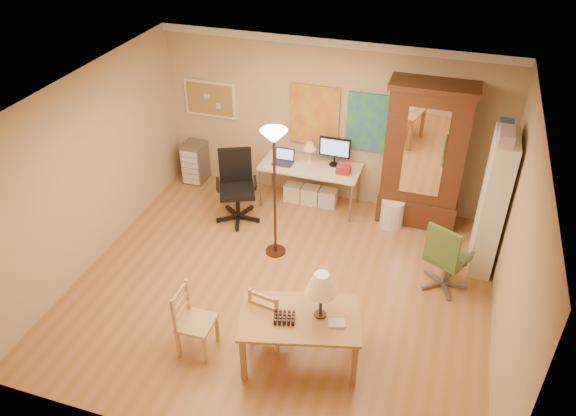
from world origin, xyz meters
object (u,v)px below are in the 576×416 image
(bookshelf, at_px, (492,204))
(office_chair_black, at_px, (238,202))
(dining_table, at_px, (308,308))
(office_chair_green, at_px, (444,271))
(armoire, at_px, (423,164))
(computer_desk, at_px, (312,181))

(bookshelf, bearing_deg, office_chair_black, -179.70)
(dining_table, relative_size, office_chair_green, 1.43)
(dining_table, height_order, office_chair_black, dining_table)
(office_chair_black, bearing_deg, bookshelf, 0.30)
(armoire, bearing_deg, dining_table, -104.59)
(office_chair_black, distance_m, office_chair_green, 3.33)
(office_chair_black, bearing_deg, armoire, 17.42)
(computer_desk, relative_size, armoire, 0.70)
(dining_table, relative_size, office_chair_black, 1.30)
(armoire, bearing_deg, computer_desk, -177.24)
(dining_table, xyz_separation_m, computer_desk, (-0.84, 3.23, -0.36))
(office_chair_green, distance_m, bookshelf, 1.11)
(dining_table, distance_m, office_chair_black, 3.12)
(computer_desk, xyz_separation_m, office_chair_green, (2.25, -1.46, -0.16))
(dining_table, bearing_deg, armoire, 75.41)
(office_chair_black, height_order, office_chair_green, office_chair_black)
(office_chair_black, relative_size, armoire, 0.51)
(computer_desk, bearing_deg, office_chair_green, -33.00)
(dining_table, height_order, computer_desk, dining_table)
(office_chair_green, xyz_separation_m, armoire, (-0.54, 1.54, 0.72))
(office_chair_black, bearing_deg, computer_desk, 37.27)
(computer_desk, height_order, office_chair_black, computer_desk)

